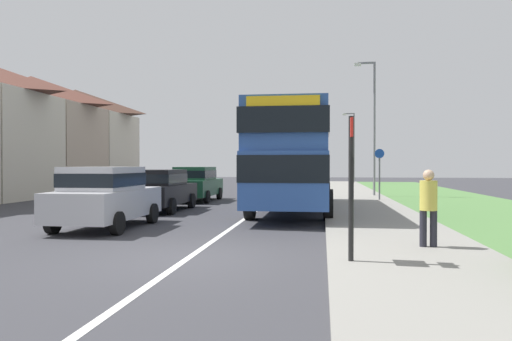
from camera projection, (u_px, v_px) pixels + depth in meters
The scene contains 13 objects.
ground_plane at pixel (189, 258), 9.14m from camera, with size 120.00×120.00×0.00m, color #38383D.
lane_marking_centre at pixel (251, 214), 17.06m from camera, with size 0.14×60.00×0.01m, color silver.
pavement_near_side at pixel (379, 221), 14.51m from camera, with size 3.20×68.00×0.12m, color gray.
double_decker_bus at pixel (294, 155), 18.18m from camera, with size 2.80×10.50×3.70m.
parked_car_silver at pixel (105, 195), 13.35m from camera, with size 1.94×4.06×1.71m.
parked_car_black at pixel (159, 188), 18.38m from camera, with size 1.99×4.26×1.58m.
parked_car_dark_green at pixel (196, 182), 23.35m from camera, with size 1.90×4.33×1.67m.
pedestrian_at_stop at pixel (428, 204), 9.66m from camera, with size 0.34×0.34×1.67m.
bus_stop_sign at pixel (351, 178), 8.23m from camera, with size 0.09×0.52×2.60m.
cycle_route_sign at pixel (379, 172), 22.71m from camera, with size 0.44×0.08×2.52m.
street_lamp_mid at pixel (372, 120), 26.00m from camera, with size 1.14×0.20×7.33m.
street_lamp_far at pixel (353, 143), 45.26m from camera, with size 1.14×0.20×6.64m.
house_terrace_far_side at pixel (2, 131), 27.62m from camera, with size 7.84×21.91×7.37m.
Camera 1 is at (2.51, -8.86, 1.77)m, focal length 33.80 mm.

